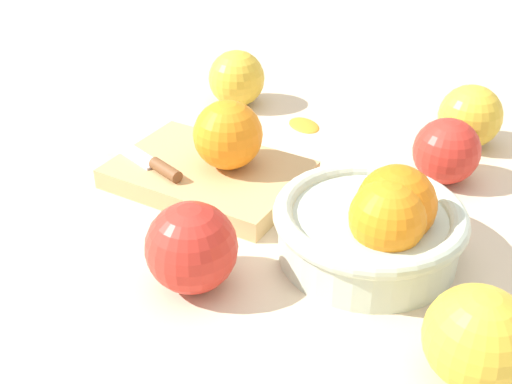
{
  "coord_description": "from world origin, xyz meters",
  "views": [
    {
      "loc": [
        -0.27,
        0.57,
        0.39
      ],
      "look_at": [
        0.0,
        0.08,
        0.04
      ],
      "focal_mm": 46.23,
      "sensor_mm": 36.0,
      "label": 1
    }
  ],
  "objects_px": {
    "apple_back_left": "(477,338)",
    "apple_front_left_2": "(470,116)",
    "orange_on_board": "(228,135)",
    "apple_front_right": "(237,78)",
    "bowl": "(375,224)",
    "cutting_board": "(209,175)",
    "apple_back_center": "(192,247)",
    "knife": "(149,161)",
    "apple_front_left": "(447,151)"
  },
  "relations": [
    {
      "from": "apple_back_left",
      "to": "apple_front_left_2",
      "type": "height_order",
      "value": "apple_back_left"
    },
    {
      "from": "orange_on_board",
      "to": "apple_front_right",
      "type": "distance_m",
      "value": 0.22
    },
    {
      "from": "bowl",
      "to": "cutting_board",
      "type": "distance_m",
      "value": 0.22
    },
    {
      "from": "apple_front_right",
      "to": "apple_back_center",
      "type": "bearing_deg",
      "value": 113.97
    },
    {
      "from": "knife",
      "to": "apple_back_center",
      "type": "distance_m",
      "value": 0.19
    },
    {
      "from": "bowl",
      "to": "knife",
      "type": "xyz_separation_m",
      "value": [
        0.27,
        -0.02,
        -0.01
      ]
    },
    {
      "from": "apple_front_right",
      "to": "apple_front_left",
      "type": "xyz_separation_m",
      "value": [
        -0.31,
        0.07,
        -0.0
      ]
    },
    {
      "from": "apple_front_left",
      "to": "apple_back_left",
      "type": "distance_m",
      "value": 0.3
    },
    {
      "from": "bowl",
      "to": "apple_front_left_2",
      "type": "relative_size",
      "value": 2.34
    },
    {
      "from": "orange_on_board",
      "to": "apple_front_left_2",
      "type": "height_order",
      "value": "orange_on_board"
    },
    {
      "from": "knife",
      "to": "cutting_board",
      "type": "bearing_deg",
      "value": -154.73
    },
    {
      "from": "apple_front_left",
      "to": "apple_back_left",
      "type": "relative_size",
      "value": 0.93
    },
    {
      "from": "cutting_board",
      "to": "apple_front_right",
      "type": "distance_m",
      "value": 0.22
    },
    {
      "from": "bowl",
      "to": "apple_front_left",
      "type": "xyz_separation_m",
      "value": [
        -0.02,
        -0.18,
        -0.0
      ]
    },
    {
      "from": "knife",
      "to": "apple_front_left_2",
      "type": "relative_size",
      "value": 1.92
    },
    {
      "from": "bowl",
      "to": "apple_front_right",
      "type": "xyz_separation_m",
      "value": [
        0.29,
        -0.25,
        -0.0
      ]
    },
    {
      "from": "bowl",
      "to": "apple_back_center",
      "type": "distance_m",
      "value": 0.17
    },
    {
      "from": "cutting_board",
      "to": "apple_back_left",
      "type": "bearing_deg",
      "value": 155.4
    },
    {
      "from": "apple_front_right",
      "to": "apple_back_left",
      "type": "height_order",
      "value": "apple_back_left"
    },
    {
      "from": "orange_on_board",
      "to": "apple_front_left",
      "type": "relative_size",
      "value": 1.02
    },
    {
      "from": "orange_on_board",
      "to": "apple_front_right",
      "type": "bearing_deg",
      "value": -62.72
    },
    {
      "from": "orange_on_board",
      "to": "apple_front_left",
      "type": "height_order",
      "value": "orange_on_board"
    },
    {
      "from": "apple_back_center",
      "to": "apple_back_left",
      "type": "relative_size",
      "value": 1.02
    },
    {
      "from": "apple_back_center",
      "to": "apple_front_right",
      "type": "distance_m",
      "value": 0.4
    },
    {
      "from": "cutting_board",
      "to": "orange_on_board",
      "type": "xyz_separation_m",
      "value": [
        -0.02,
        -0.01,
        0.05
      ]
    },
    {
      "from": "apple_front_right",
      "to": "bowl",
      "type": "bearing_deg",
      "value": 139.53
    },
    {
      "from": "apple_front_left",
      "to": "cutting_board",
      "type": "bearing_deg",
      "value": 29.93
    },
    {
      "from": "cutting_board",
      "to": "bowl",
      "type": "bearing_deg",
      "value": 168.33
    },
    {
      "from": "cutting_board",
      "to": "knife",
      "type": "relative_size",
      "value": 1.4
    },
    {
      "from": "orange_on_board",
      "to": "apple_back_left",
      "type": "bearing_deg",
      "value": 152.25
    },
    {
      "from": "bowl",
      "to": "orange_on_board",
      "type": "distance_m",
      "value": 0.2
    },
    {
      "from": "bowl",
      "to": "apple_back_center",
      "type": "bearing_deg",
      "value": 41.52
    },
    {
      "from": "orange_on_board",
      "to": "apple_back_left",
      "type": "distance_m",
      "value": 0.35
    },
    {
      "from": "knife",
      "to": "apple_front_left_2",
      "type": "bearing_deg",
      "value": -138.3
    },
    {
      "from": "bowl",
      "to": "apple_front_left",
      "type": "distance_m",
      "value": 0.18
    },
    {
      "from": "knife",
      "to": "apple_front_right",
      "type": "xyz_separation_m",
      "value": [
        0.02,
        -0.23,
        0.01
      ]
    },
    {
      "from": "apple_back_center",
      "to": "apple_back_left",
      "type": "distance_m",
      "value": 0.25
    },
    {
      "from": "apple_back_center",
      "to": "apple_front_left",
      "type": "height_order",
      "value": "apple_back_center"
    },
    {
      "from": "cutting_board",
      "to": "apple_front_left",
      "type": "height_order",
      "value": "apple_front_left"
    },
    {
      "from": "orange_on_board",
      "to": "apple_back_left",
      "type": "xyz_separation_m",
      "value": [
        -0.31,
        0.16,
        -0.02
      ]
    },
    {
      "from": "apple_back_center",
      "to": "apple_front_right",
      "type": "bearing_deg",
      "value": -66.03
    },
    {
      "from": "bowl",
      "to": "apple_front_left_2",
      "type": "height_order",
      "value": "bowl"
    },
    {
      "from": "apple_back_center",
      "to": "apple_back_left",
      "type": "height_order",
      "value": "apple_back_center"
    },
    {
      "from": "cutting_board",
      "to": "apple_back_center",
      "type": "xyz_separation_m",
      "value": [
        -0.08,
        0.16,
        0.03
      ]
    },
    {
      "from": "orange_on_board",
      "to": "apple_back_left",
      "type": "relative_size",
      "value": 0.95
    },
    {
      "from": "cutting_board",
      "to": "apple_back_left",
      "type": "xyz_separation_m",
      "value": [
        -0.33,
        0.15,
        0.03
      ]
    },
    {
      "from": "bowl",
      "to": "apple_front_right",
      "type": "distance_m",
      "value": 0.38
    },
    {
      "from": "apple_front_left",
      "to": "apple_back_left",
      "type": "xyz_separation_m",
      "value": [
        -0.1,
        0.29,
        0.0
      ]
    },
    {
      "from": "bowl",
      "to": "orange_on_board",
      "type": "bearing_deg",
      "value": -16.22
    },
    {
      "from": "apple_back_left",
      "to": "apple_front_right",
      "type": "bearing_deg",
      "value": -40.99
    }
  ]
}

